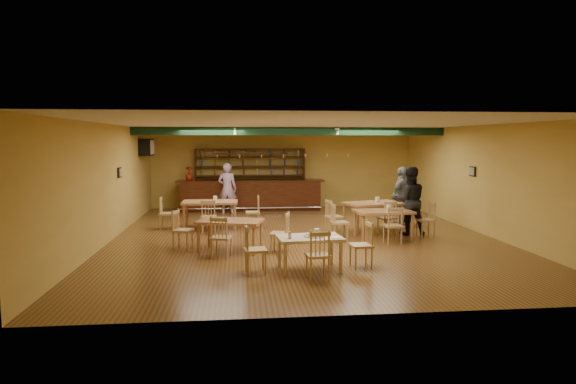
{
  "coord_description": "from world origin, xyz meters",
  "views": [
    {
      "loc": [
        -1.73,
        -12.94,
        2.59
      ],
      "look_at": [
        -0.34,
        0.6,
        1.15
      ],
      "focal_mm": 30.67,
      "sensor_mm": 36.0,
      "label": 1
    }
  ],
  "objects": [
    {
      "name": "napkin_stack",
      "position": [
        -0.0,
        -3.22,
        0.69
      ],
      "size": [
        0.21,
        0.17,
        0.03
      ],
      "primitive_type": "cube",
      "rotation": [
        0.0,
        0.0,
        -0.09
      ],
      "color": "white",
      "rests_on": "near_table"
    },
    {
      "name": "ac_unit",
      "position": [
        -4.8,
        4.2,
        2.35
      ],
      "size": [
        0.34,
        0.7,
        0.48
      ],
      "primitive_type": "cube",
      "color": "white",
      "rests_on": "wall_left"
    },
    {
      "name": "dining_table_b",
      "position": [
        2.15,
        0.8,
        0.4
      ],
      "size": [
        1.8,
        1.36,
        0.8
      ],
      "primitive_type": "cube",
      "rotation": [
        0.0,
        0.0,
        0.28
      ],
      "color": "#996036",
      "rests_on": "ground"
    },
    {
      "name": "patron_right_a",
      "position": [
        2.95,
        0.0,
        0.94
      ],
      "size": [
        0.96,
        0.78,
        1.87
      ],
      "primitive_type": "imported",
      "rotation": [
        0.0,
        0.0,
        3.06
      ],
      "color": "black",
      "rests_on": "ground"
    },
    {
      "name": "ceiling_beam",
      "position": [
        0.0,
        2.8,
        2.87
      ],
      "size": [
        10.0,
        0.3,
        0.25
      ],
      "primitive_type": "cube",
      "color": "black",
      "rests_on": "ceiling"
    },
    {
      "name": "side_plate",
      "position": [
        0.18,
        -3.58,
        0.68
      ],
      "size": [
        0.24,
        0.24,
        0.01
      ],
      "primitive_type": "cylinder",
      "rotation": [
        0.0,
        0.0,
        0.09
      ],
      "color": "white",
      "rests_on": "near_table"
    },
    {
      "name": "near_table",
      "position": [
        -0.32,
        -3.4,
        0.34
      ],
      "size": [
        1.33,
        0.92,
        0.68
      ],
      "primitive_type": "cube",
      "rotation": [
        0.0,
        0.0,
        0.09
      ],
      "color": "tan",
      "rests_on": "ground"
    },
    {
      "name": "track_rail_left",
      "position": [
        -1.8,
        3.4,
        2.94
      ],
      "size": [
        0.05,
        2.5,
        0.05
      ],
      "primitive_type": "cube",
      "color": "white",
      "rests_on": "ceiling"
    },
    {
      "name": "patron_bar",
      "position": [
        -2.1,
        4.33,
        0.9
      ],
      "size": [
        0.72,
        0.54,
        1.8
      ],
      "primitive_type": "imported",
      "rotation": [
        0.0,
        0.0,
        2.96
      ],
      "color": "#8C489C",
      "rests_on": "ground"
    },
    {
      "name": "floor",
      "position": [
        0.0,
        0.0,
        0.0
      ],
      "size": [
        12.0,
        12.0,
        0.0
      ],
      "primitive_type": "plane",
      "color": "#543518",
      "rests_on": "ground"
    },
    {
      "name": "picture_right",
      "position": [
        4.97,
        0.5,
        1.7
      ],
      "size": [
        0.04,
        0.34,
        0.28
      ],
      "primitive_type": "cube",
      "color": "black",
      "rests_on": "wall_right"
    },
    {
      "name": "patron_right_b",
      "position": [
        3.29,
        1.58,
        0.89
      ],
      "size": [
        1.09,
        0.97,
        1.78
      ],
      "primitive_type": "imported",
      "rotation": [
        0.0,
        0.0,
        3.79
      ],
      "color": "slate",
      "rests_on": "ground"
    },
    {
      "name": "dining_table_c",
      "position": [
        -1.91,
        -1.53,
        0.37
      ],
      "size": [
        1.65,
        1.25,
        0.73
      ],
      "primitive_type": "cube",
      "rotation": [
        0.0,
        0.0,
        -0.28
      ],
      "color": "#996036",
      "rests_on": "ground"
    },
    {
      "name": "poinsettia",
      "position": [
        -3.49,
        5.15,
        1.38
      ],
      "size": [
        0.36,
        0.36,
        0.51
      ],
      "primitive_type": "imported",
      "rotation": [
        0.0,
        0.0,
        0.35
      ],
      "color": "#AB220F",
      "rests_on": "bar_counter"
    },
    {
      "name": "bar_counter",
      "position": [
        -1.25,
        5.15,
        0.56
      ],
      "size": [
        5.38,
        0.85,
        1.13
      ],
      "primitive_type": "cube",
      "color": "black",
      "rests_on": "ground"
    },
    {
      "name": "track_rail_right",
      "position": [
        1.4,
        3.4,
        2.94
      ],
      "size": [
        0.05,
        2.5,
        0.05
      ],
      "primitive_type": "cube",
      "color": "white",
      "rests_on": "ceiling"
    },
    {
      "name": "dining_table_d",
      "position": [
        2.09,
        -0.42,
        0.37
      ],
      "size": [
        1.53,
        0.97,
        0.74
      ],
      "primitive_type": "cube",
      "rotation": [
        0.0,
        0.0,
        0.05
      ],
      "color": "#996036",
      "rests_on": "ground"
    },
    {
      "name": "picture_left",
      "position": [
        -4.97,
        1.0,
        1.7
      ],
      "size": [
        0.04,
        0.34,
        0.28
      ],
      "primitive_type": "cube",
      "color": "black",
      "rests_on": "wall_left"
    },
    {
      "name": "pizza_tray",
      "position": [
        -0.23,
        -3.4,
        0.69
      ],
      "size": [
        0.5,
        0.5,
        0.01
      ],
      "primitive_type": "cylinder",
      "rotation": [
        0.0,
        0.0,
        -0.3
      ],
      "color": "silver",
      "rests_on": "near_table"
    },
    {
      "name": "dining_table_a",
      "position": [
        -2.55,
        1.55,
        0.4
      ],
      "size": [
        1.61,
        0.97,
        0.8
      ],
      "primitive_type": "cube",
      "rotation": [
        0.0,
        0.0,
        -0.0
      ],
      "color": "#996036",
      "rests_on": "ground"
    },
    {
      "name": "parmesan_shaker",
      "position": [
        -0.72,
        -3.53,
        0.73
      ],
      "size": [
        0.08,
        0.08,
        0.11
      ],
      "primitive_type": "cylinder",
      "rotation": [
        0.0,
        0.0,
        0.09
      ],
      "color": "#EAE5C6",
      "rests_on": "near_table"
    },
    {
      "name": "pizza_server",
      "position": [
        -0.09,
        -3.35,
        0.69
      ],
      "size": [
        0.32,
        0.24,
        0.0
      ],
      "primitive_type": "cube",
      "rotation": [
        0.0,
        0.0,
        -0.54
      ],
      "color": "silver",
      "rests_on": "pizza_tray"
    },
    {
      "name": "back_bar_hutch",
      "position": [
        -1.25,
        5.78,
        1.14
      ],
      "size": [
        4.16,
        0.4,
        2.28
      ],
      "primitive_type": "cube",
      "color": "black",
      "rests_on": "ground"
    }
  ]
}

